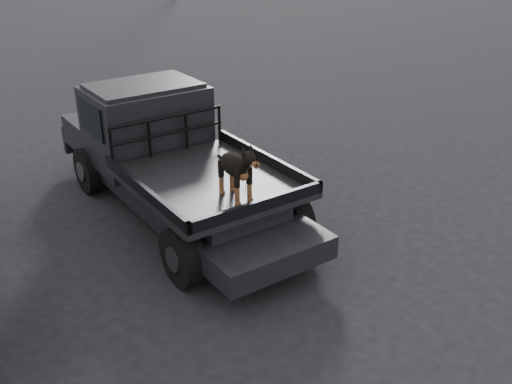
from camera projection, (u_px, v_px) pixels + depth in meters
ground at (220, 271)px, 7.28m from camera, size 120.00×120.00×0.00m
flatbed_ute at (178, 185)px, 8.53m from camera, size 2.00×5.40×0.92m
ute_cab at (146, 112)px, 8.85m from camera, size 1.72×1.30×0.88m
headache_rack at (168, 135)px, 8.36m from camera, size 1.80×0.08×0.55m
dog at (235, 170)px, 6.96m from camera, size 0.32×0.60×0.74m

